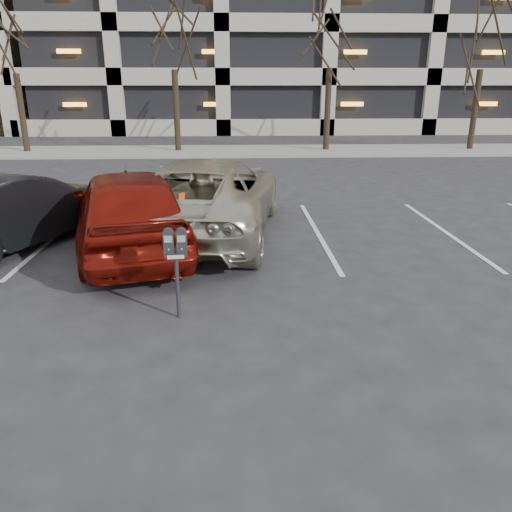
{
  "coord_description": "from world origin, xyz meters",
  "views": [
    {
      "loc": [
        -0.39,
        -7.98,
        3.04
      ],
      "look_at": [
        -0.12,
        -1.93,
        0.96
      ],
      "focal_mm": 35.0,
      "sensor_mm": 36.0,
      "label": 1
    }
  ],
  "objects": [
    {
      "name": "tree_b",
      "position": [
        -3.0,
        16.0,
        5.92
      ],
      "size": [
        3.6,
        3.6,
        8.19
      ],
      "color": "black",
      "rests_on": "ground"
    },
    {
      "name": "car_red",
      "position": [
        -2.37,
        1.25,
        0.82
      ],
      "size": [
        3.13,
        5.15,
        1.64
      ],
      "primitive_type": "imported",
      "rotation": [
        0.0,
        0.0,
        3.41
      ],
      "color": "maroon",
      "rests_on": "ground"
    },
    {
      "name": "suv_silver",
      "position": [
        -0.97,
        2.41,
        0.81
      ],
      "size": [
        3.48,
        6.15,
        1.62
      ],
      "rotation": [
        0.0,
        0.0,
        3.0
      ],
      "color": "beige",
      "rests_on": "ground"
    },
    {
      "name": "tree_c",
      "position": [
        4.0,
        16.0,
        6.0
      ],
      "size": [
        3.65,
        3.65,
        8.3
      ],
      "color": "black",
      "rests_on": "ground"
    },
    {
      "name": "parking_meter",
      "position": [
        -1.18,
        -1.71,
        0.96
      ],
      "size": [
        0.33,
        0.14,
        1.25
      ],
      "rotation": [
        0.0,
        0.0,
        0.06
      ],
      "color": "black",
      "rests_on": "ground"
    },
    {
      "name": "sidewalk",
      "position": [
        0.0,
        16.0,
        0.06
      ],
      "size": [
        80.0,
        4.0,
        0.12
      ],
      "primitive_type": "cube",
      "color": "gray",
      "rests_on": "ground"
    },
    {
      "name": "car_dark",
      "position": [
        -4.71,
        1.68,
        0.74
      ],
      "size": [
        3.25,
        4.71,
        1.47
      ],
      "primitive_type": "imported",
      "rotation": [
        0.0,
        0.0,
        2.72
      ],
      "color": "black",
      "rests_on": "ground"
    },
    {
      "name": "tree_d",
      "position": [
        11.0,
        16.0,
        5.96
      ],
      "size": [
        3.63,
        3.63,
        8.25
      ],
      "color": "black",
      "rests_on": "ground"
    },
    {
      "name": "ground",
      "position": [
        0.0,
        0.0,
        0.0
      ],
      "size": [
        140.0,
        140.0,
        0.0
      ],
      "primitive_type": "plane",
      "color": "#28282B",
      "rests_on": "ground"
    },
    {
      "name": "stall_lines",
      "position": [
        -1.4,
        2.3,
        0.01
      ],
      "size": [
        16.9,
        5.2,
        0.0
      ],
      "color": "silver",
      "rests_on": "ground"
    },
    {
      "name": "tree_a",
      "position": [
        -10.0,
        16.0,
        5.65
      ],
      "size": [
        3.44,
        3.44,
        7.82
      ],
      "color": "black",
      "rests_on": "ground"
    }
  ]
}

